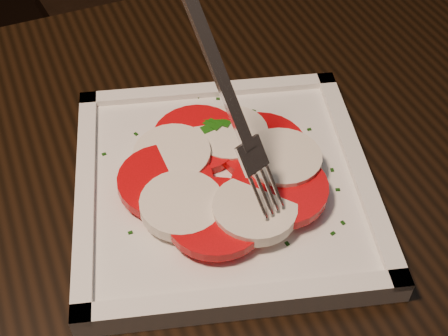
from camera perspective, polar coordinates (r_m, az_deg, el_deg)
name	(u,v)px	position (r m, az deg, el deg)	size (l,w,h in m)	color
table	(346,306)	(0.58, 11.06, -12.24)	(1.27, 0.91, 0.75)	black
plate	(224,187)	(0.51, 0.00, -1.71)	(0.24, 0.24, 0.01)	white
caprese_salad	(224,172)	(0.50, 0.01, -0.40)	(0.18, 0.19, 0.02)	red
fork	(213,83)	(0.43, -0.98, 7.75)	(0.04, 0.11, 0.17)	white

